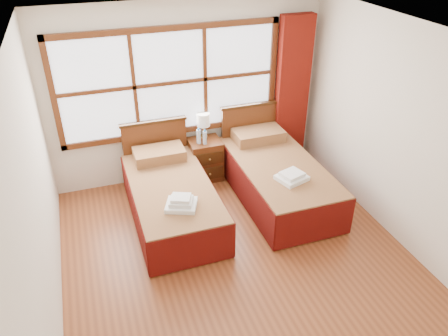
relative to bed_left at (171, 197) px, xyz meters
name	(u,v)px	position (x,y,z in m)	size (l,w,h in m)	color
floor	(242,265)	(0.55, -1.20, -0.31)	(4.50, 4.50, 0.00)	brown
ceiling	(249,41)	(0.55, -1.20, 2.29)	(4.50, 4.50, 0.00)	white
wall_back	(188,93)	(0.55, 1.05, 0.99)	(4.00, 4.00, 0.00)	silver
wall_left	(35,208)	(-1.45, -1.20, 0.99)	(4.50, 4.50, 0.00)	silver
wall_right	(408,140)	(2.55, -1.20, 0.99)	(4.50, 4.50, 0.00)	silver
window	(170,83)	(0.30, 1.01, 1.19)	(3.16, 0.06, 1.56)	white
curtain	(292,92)	(2.15, 0.91, 0.86)	(0.50, 0.16, 2.30)	maroon
bed_left	(171,197)	(0.00, 0.00, 0.00)	(1.03, 2.05, 1.00)	#381E0B
bed_right	(276,176)	(1.52, 0.00, 0.02)	(1.08, 2.10, 1.05)	#381E0B
nightstand	(205,159)	(0.71, 0.80, 0.01)	(0.47, 0.46, 0.63)	#582A13
towels_left	(181,203)	(0.01, -0.57, 0.29)	(0.45, 0.42, 0.15)	white
towels_right	(292,177)	(1.49, -0.49, 0.30)	(0.43, 0.40, 0.11)	white
lamp	(203,120)	(0.74, 0.94, 0.59)	(0.20, 0.20, 0.38)	gold
bottle_near	(199,137)	(0.61, 0.76, 0.43)	(0.06, 0.06, 0.24)	#A8C0D8
bottle_far	(205,138)	(0.69, 0.71, 0.43)	(0.06, 0.06, 0.22)	#A8C0D8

